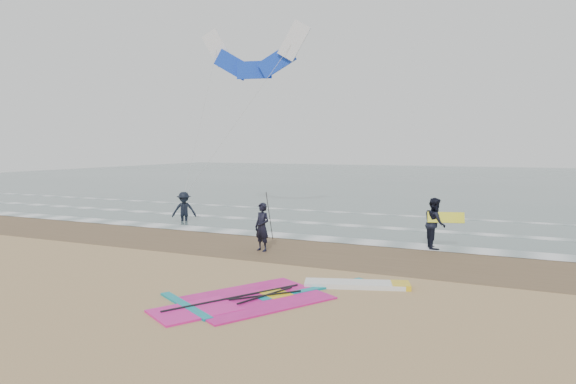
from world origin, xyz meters
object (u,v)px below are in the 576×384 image
at_px(windsurf_rig, 284,295).
at_px(person_walking, 435,223).
at_px(person_standing, 262,227).
at_px(person_wading, 184,203).
at_px(surf_kite, 254,57).

distance_m(windsurf_rig, person_walking, 8.23).
relative_size(person_standing, person_wading, 0.95).
xyz_separation_m(person_wading, surf_kite, (2.22, 3.41, 7.57)).
height_order(person_standing, person_wading, person_wading).
bearing_deg(person_walking, person_wading, 62.40).
bearing_deg(person_standing, person_wading, 163.59).
relative_size(person_standing, person_walking, 0.92).
relative_size(person_wading, surf_kite, 0.21).
distance_m(windsurf_rig, person_standing, 5.73).
distance_m(windsurf_rig, surf_kite, 17.35).
bearing_deg(person_walking, windsurf_rig, 142.57).
relative_size(windsurf_rig, surf_kite, 0.65).
xyz_separation_m(person_walking, person_wading, (-12.52, 1.84, -0.03)).
bearing_deg(windsurf_rig, person_wading, 136.02).
relative_size(person_walking, person_wading, 1.03).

